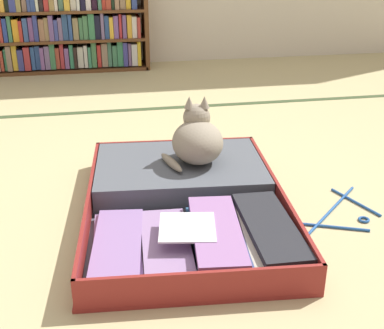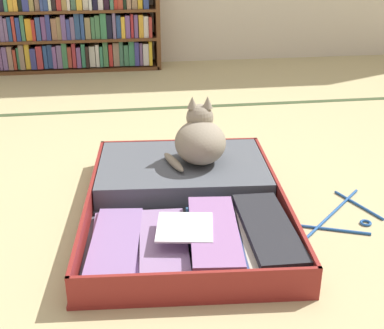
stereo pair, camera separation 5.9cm
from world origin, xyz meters
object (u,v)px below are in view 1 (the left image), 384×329
at_px(open_suitcase, 187,197).
at_px(black_cat, 197,139).
at_px(bookshelf, 58,26).
at_px(clothes_hanger, 342,213).

bearing_deg(open_suitcase, black_cat, 69.41).
bearing_deg(bookshelf, black_cat, -73.30).
relative_size(bookshelf, open_suitcase, 1.24).
bearing_deg(black_cat, open_suitcase, -110.59).
bearing_deg(bookshelf, open_suitcase, -76.33).
bearing_deg(open_suitcase, bookshelf, 103.67).
relative_size(bookshelf, black_cat, 4.81).
distance_m(black_cat, clothes_hanger, 0.61).
height_order(bookshelf, open_suitcase, bookshelf).
xyz_separation_m(bookshelf, clothes_hanger, (1.10, -2.44, -0.32)).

